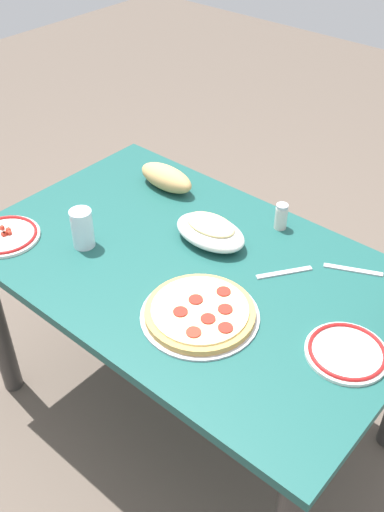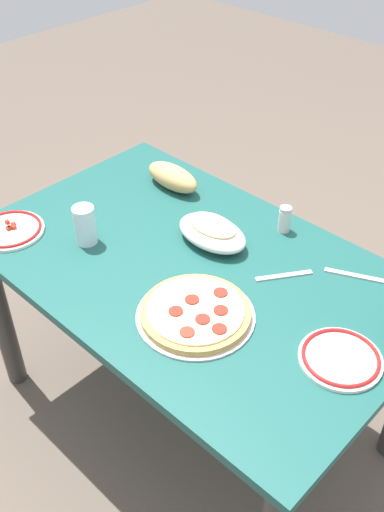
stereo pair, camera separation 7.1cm
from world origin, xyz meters
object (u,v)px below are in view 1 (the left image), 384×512
water_glass (82,228)px  side_plate_far (5,235)px  side_plate_near (347,352)px  bread_loaf (166,178)px  spice_shaker (281,216)px  pepperoni_pizza (200,313)px  dining_table (192,293)px  baked_pasta_dish (210,231)px

water_glass → side_plate_far: bearing=32.5°
side_plate_near → bread_loaf: bread_loaf is taller
water_glass → spice_shaker: size_ratio=1.44×
pepperoni_pizza → side_plate_near: size_ratio=1.54×
water_glass → spice_shaker: (-0.41, -0.47, -0.02)m
side_plate_far → spice_shaker: spice_shaker is taller
side_plate_far → spice_shaker: size_ratio=2.48×
dining_table → bread_loaf: bearing=-37.2°
water_glass → pepperoni_pizza: bearing=179.1°
side_plate_far → spice_shaker: (-0.62, -0.61, 0.03)m
baked_pasta_dish → side_plate_far: (0.50, 0.40, -0.03)m
dining_table → side_plate_near: side_plate_near is taller
bread_loaf → spice_shaker: bearing=-171.7°
water_glass → side_plate_far: (0.22, 0.14, -0.05)m
side_plate_near → side_plate_far: bearing=14.2°
dining_table → pepperoni_pizza: size_ratio=4.15×
bread_loaf → spice_shaker: size_ratio=2.53×
side_plate_near → dining_table: bearing=-2.0°
baked_pasta_dish → bread_loaf: size_ratio=1.09×
side_plate_far → bread_loaf: bearing=-108.8°
baked_pasta_dish → side_plate_near: 0.57m
baked_pasta_dish → side_plate_near: (-0.55, 0.14, -0.03)m
side_plate_near → water_glass: bearing=8.7°
water_glass → dining_table: bearing=-154.8°
spice_shaker → side_plate_near: bearing=141.5°
water_glass → side_plate_near: size_ratio=0.60×
baked_pasta_dish → water_glass: water_glass is taller
pepperoni_pizza → bread_loaf: (0.50, -0.41, 0.03)m
spice_shaker → dining_table: bearing=73.8°
dining_table → side_plate_near: (-0.52, 0.02, 0.13)m
pepperoni_pizza → bread_loaf: bearing=-39.5°
side_plate_near → spice_shaker: 0.55m
spice_shaker → bread_loaf: bearing=8.3°
side_plate_far → bread_loaf: bread_loaf is taller
baked_pasta_dish → water_glass: 0.39m
side_plate_near → side_plate_far: size_ratio=0.96×
dining_table → spice_shaker: size_ratio=15.27×
baked_pasta_dish → side_plate_far: size_ratio=1.11×
pepperoni_pizza → side_plate_near: pepperoni_pizza is taller
baked_pasta_dish → side_plate_near: bearing=166.0°
dining_table → baked_pasta_dish: baked_pasta_dish is taller
pepperoni_pizza → spice_shaker: spice_shaker is taller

